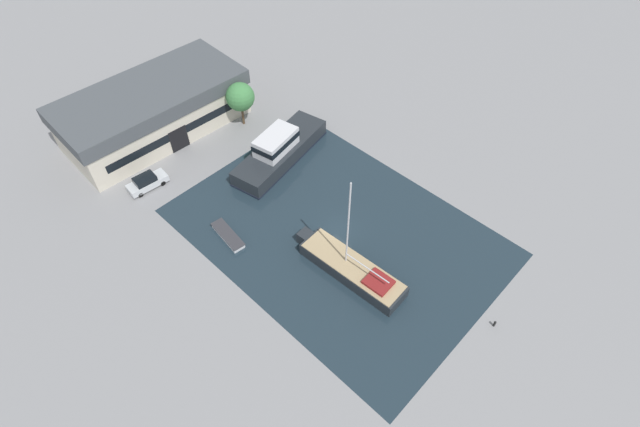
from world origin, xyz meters
name	(u,v)px	position (x,y,z in m)	size (l,w,h in m)	color
ground_plane	(337,232)	(0.00, 0.00, 0.00)	(440.00, 440.00, 0.00)	gray
water_canal	(337,232)	(0.00, 0.00, 0.00)	(23.24, 32.81, 0.01)	#1E2D38
warehouse_building	(153,110)	(-3.27, 27.79, 3.13)	(22.85, 11.36, 6.18)	beige
quay_tree_near_building	(240,97)	(5.02, 20.95, 4.13)	(3.57, 3.57, 5.92)	brown
parked_car	(147,182)	(-10.03, 19.96, 0.84)	(4.65, 2.17, 1.67)	silver
sailboat_moored	(351,268)	(-2.91, -4.51, 0.79)	(3.61, 12.46, 12.08)	#23282D
motor_cruiser	(279,150)	(3.61, 12.62, 1.48)	(14.47, 6.71, 4.07)	#23282D
small_dinghy	(228,235)	(-8.39, 7.68, 0.30)	(1.93, 4.79, 0.58)	white
mooring_bollard	(495,324)	(1.77, -17.71, 0.38)	(0.23, 0.23, 0.71)	black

